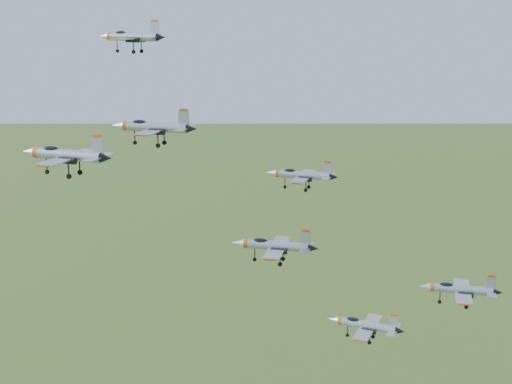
# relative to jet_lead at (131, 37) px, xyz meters

# --- Properties ---
(jet_lead) EXTENTS (13.32, 11.10, 3.56)m
(jet_lead) POSITION_rel_jet_lead_xyz_m (0.00, 0.00, 0.00)
(jet_lead) COLOR #9FA3AB
(jet_left_high) EXTENTS (13.97, 11.50, 3.74)m
(jet_left_high) POSITION_rel_jet_lead_xyz_m (10.21, -14.24, -12.83)
(jet_left_high) COLOR #9FA3AB
(jet_right_high) EXTENTS (13.86, 11.44, 3.70)m
(jet_right_high) POSITION_rel_jet_lead_xyz_m (5.90, -32.04, -13.94)
(jet_right_high) COLOR #9FA3AB
(jet_left_low) EXTENTS (12.19, 10.00, 3.27)m
(jet_left_low) POSITION_rel_jet_lead_xyz_m (30.40, -1.39, -21.78)
(jet_left_low) COLOR #9FA3AB
(jet_right_low) EXTENTS (12.37, 10.24, 3.31)m
(jet_right_low) POSITION_rel_jet_lead_xyz_m (31.52, -21.76, -27.27)
(jet_right_low) COLOR #9FA3AB
(jet_trail) EXTENTS (12.21, 10.15, 3.26)m
(jet_trail) POSITION_rel_jet_lead_xyz_m (43.10, -10.80, -42.56)
(jet_trail) COLOR #9FA3AB
(jet_extra) EXTENTS (13.48, 11.16, 3.60)m
(jet_extra) POSITION_rel_jet_lead_xyz_m (56.60, 1.45, -39.86)
(jet_extra) COLOR #9FA3AB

